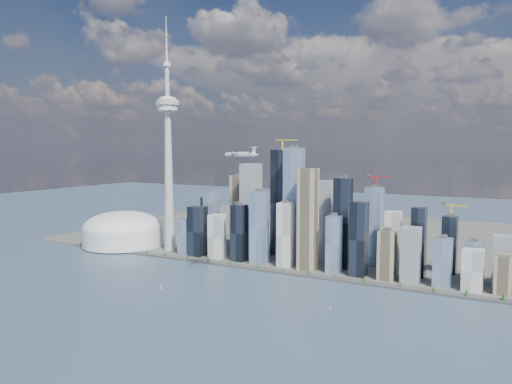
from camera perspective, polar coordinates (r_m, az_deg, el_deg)
The scene contains 10 objects.
ground at distance 817.67m, azimuth -6.72°, elevation -12.79°, with size 4000.00×4000.00×0.00m, color #304154.
seawall at distance 1023.17m, azimuth 1.48°, elevation -8.92°, with size 1100.00×22.00×4.00m, color #383838.
land at distance 1429.99m, azimuth 9.74°, elevation -4.92°, with size 1400.00×900.00×3.00m, color #4C4C47.
shoreline_trees at distance 1021.53m, azimuth 1.48°, elevation -8.55°, with size 960.53×7.20×8.80m.
skyscraper_cluster at distance 1059.93m, azimuth 6.51°, elevation -3.97°, with size 736.00×142.00×267.53m.
needle_tower at distance 1205.83m, azimuth -10.00°, elevation 4.39°, with size 56.00×56.00×550.50m.
dome_stadium at distance 1307.83m, azimuth -14.96°, elevation -4.30°, with size 200.00×200.00×86.00m.
airplane at distance 875.79m, azimuth -1.73°, elevation 4.36°, with size 69.54×61.38×17.00m.
sailboat_west at distance 917.96m, azimuth -10.86°, elevation -10.60°, with size 7.56×3.93×10.55m.
sailboat_east at distance 801.29m, azimuth 8.50°, elevation -12.99°, with size 5.95×3.19×8.34m.
Camera 1 is at (450.57, -633.59, 253.26)m, focal length 35.00 mm.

